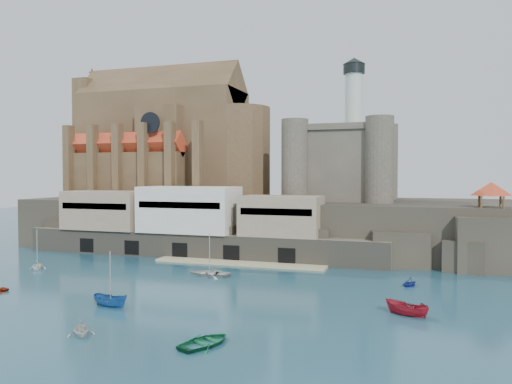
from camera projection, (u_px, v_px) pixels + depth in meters
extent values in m
plane|color=navy|center=(180.00, 285.00, 68.58)|extent=(300.00, 300.00, 0.00)
cube|color=#28241E|center=(266.00, 223.00, 106.34)|extent=(100.00, 34.00, 10.00)
cube|color=#28241E|center=(66.00, 234.00, 102.72)|extent=(9.00, 5.00, 6.00)
cube|color=#28241E|center=(134.00, 237.00, 97.68)|extent=(9.00, 5.00, 6.00)
cube|color=#28241E|center=(214.00, 241.00, 92.33)|extent=(9.00, 5.00, 6.00)
cube|color=#28241E|center=(304.00, 245.00, 86.99)|extent=(9.00, 5.00, 6.00)
cube|color=#28241E|center=(399.00, 249.00, 81.95)|extent=(9.00, 5.00, 6.00)
cube|color=#6D6757|center=(197.00, 245.00, 92.36)|extent=(70.00, 6.00, 4.50)
cube|color=#C5B983|center=(239.00, 263.00, 85.01)|extent=(30.00, 4.00, 0.40)
cube|color=black|center=(87.00, 245.00, 96.55)|extent=(3.00, 0.40, 2.60)
cube|color=black|center=(132.00, 247.00, 93.40)|extent=(3.00, 0.40, 2.60)
cube|color=black|center=(180.00, 250.00, 90.26)|extent=(3.00, 0.40, 2.60)
cube|color=black|center=(232.00, 253.00, 87.11)|extent=(3.00, 0.40, 2.60)
cube|color=black|center=(287.00, 256.00, 83.96)|extent=(3.00, 0.40, 2.60)
cube|color=gray|center=(108.00, 210.00, 99.39)|extent=(16.00, 9.00, 7.50)
cube|color=silver|center=(189.00, 209.00, 93.71)|extent=(18.00, 9.00, 8.50)
cube|color=gray|center=(282.00, 216.00, 88.07)|extent=(14.00, 8.00, 7.00)
cube|color=brown|center=(162.00, 146.00, 115.83)|extent=(38.00, 14.00, 24.00)
cube|color=brown|center=(162.00, 94.00, 115.41)|extent=(38.00, 13.01, 13.01)
cylinder|color=brown|center=(238.00, 153.00, 109.92)|extent=(14.00, 14.00, 20.00)
cube|color=brown|center=(177.00, 154.00, 114.64)|extent=(10.00, 20.00, 20.00)
cube|color=brown|center=(124.00, 176.00, 108.32)|extent=(28.00, 5.00, 10.00)
cube|color=brown|center=(167.00, 176.00, 126.34)|extent=(28.00, 5.00, 10.00)
cube|color=#C13D21|center=(124.00, 145.00, 108.09)|extent=(28.00, 5.66, 5.66)
cube|color=#C13D21|center=(166.00, 150.00, 126.11)|extent=(28.00, 5.66, 5.66)
cube|color=brown|center=(93.00, 139.00, 121.74)|extent=(4.00, 10.00, 28.00)
cylinder|color=black|center=(150.00, 123.00, 103.00)|extent=(4.40, 0.30, 4.40)
cube|color=brown|center=(69.00, 162.00, 109.15)|extent=(1.60, 2.20, 16.00)
cube|color=brown|center=(93.00, 162.00, 107.20)|extent=(1.60, 2.20, 16.00)
cube|color=brown|center=(118.00, 162.00, 105.24)|extent=(1.60, 2.20, 16.00)
cube|color=brown|center=(143.00, 161.00, 103.29)|extent=(1.60, 2.20, 16.00)
cube|color=brown|center=(170.00, 161.00, 101.34)|extent=(1.60, 2.20, 16.00)
cube|color=brown|center=(198.00, 161.00, 99.39)|extent=(1.60, 2.20, 16.00)
cube|color=#4C473C|center=(342.00, 166.00, 101.84)|extent=(16.00, 16.00, 14.00)
cube|color=#4C473C|center=(342.00, 130.00, 101.58)|extent=(17.00, 17.00, 1.20)
cylinder|color=#4C473C|center=(295.00, 161.00, 96.73)|extent=(5.20, 5.20, 16.00)
cylinder|color=#4C473C|center=(379.00, 160.00, 91.70)|extent=(5.20, 5.20, 16.00)
cylinder|color=#4C473C|center=(312.00, 162.00, 111.91)|extent=(5.20, 5.20, 16.00)
cylinder|color=#4C473C|center=(385.00, 162.00, 106.87)|extent=(5.20, 5.20, 16.00)
cylinder|color=silver|center=(354.00, 103.00, 102.65)|extent=(3.60, 3.60, 12.00)
cylinder|color=black|center=(354.00, 69.00, 102.41)|extent=(4.40, 4.40, 2.00)
cone|color=black|center=(354.00, 61.00, 102.35)|extent=(4.60, 4.60, 1.40)
cube|color=#28241E|center=(490.00, 243.00, 79.87)|extent=(12.00, 10.00, 8.70)
cube|color=#28241E|center=(465.00, 256.00, 78.35)|extent=(6.00, 5.00, 5.00)
cube|color=brown|center=(491.00, 215.00, 79.71)|extent=(4.20, 4.20, 0.30)
cylinder|color=brown|center=(481.00, 206.00, 78.65)|extent=(0.36, 0.36, 3.20)
cylinder|color=brown|center=(504.00, 206.00, 77.64)|extent=(0.36, 0.36, 3.20)
cylinder|color=brown|center=(479.00, 205.00, 81.68)|extent=(0.36, 0.36, 3.20)
cylinder|color=brown|center=(500.00, 205.00, 80.68)|extent=(0.36, 0.36, 3.20)
pyramid|color=#C13D21|center=(491.00, 189.00, 79.57)|extent=(6.40, 6.40, 2.20)
imported|color=beige|center=(81.00, 335.00, 47.48)|extent=(3.36, 3.30, 3.39)
imported|color=#1D5193|center=(111.00, 306.00, 57.78)|extent=(2.01, 1.97, 4.71)
imported|color=#126438|center=(206.00, 345.00, 44.68)|extent=(4.13, 2.63, 5.59)
imported|color=white|center=(37.00, 269.00, 80.57)|extent=(3.49, 2.97, 3.46)
imported|color=maroon|center=(406.00, 315.00, 54.06)|extent=(2.35, 2.32, 4.83)
imported|color=beige|center=(210.00, 276.00, 75.28)|extent=(1.38, 4.58, 6.39)
imported|color=navy|center=(410.00, 286.00, 68.28)|extent=(2.95, 2.65, 2.92)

